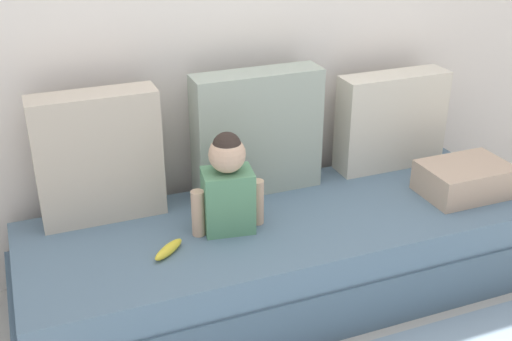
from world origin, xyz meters
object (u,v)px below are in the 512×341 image
(couch, at_px, (282,256))
(toddler, at_px, (228,184))
(banana, at_px, (169,249))
(folded_blanket, at_px, (464,179))
(throw_pillow_right, at_px, (391,121))
(throw_pillow_center, at_px, (257,132))
(throw_pillow_left, at_px, (99,157))

(couch, xyz_separation_m, toddler, (-0.25, 0.00, 0.41))
(banana, xyz_separation_m, folded_blanket, (1.42, -0.00, 0.05))
(throw_pillow_right, bearing_deg, couch, -157.21)
(throw_pillow_right, distance_m, folded_blanket, 0.46)
(throw_pillow_center, xyz_separation_m, throw_pillow_right, (0.72, 0.00, -0.05))
(banana, bearing_deg, folded_blanket, -0.08)
(banana, bearing_deg, throw_pillow_left, 114.52)
(throw_pillow_center, xyz_separation_m, banana, (-0.54, -0.40, -0.27))
(throw_pillow_right, height_order, toddler, throw_pillow_right)
(throw_pillow_left, height_order, folded_blanket, throw_pillow_left)
(couch, height_order, throw_pillow_left, throw_pillow_left)
(throw_pillow_center, height_order, banana, throw_pillow_center)
(throw_pillow_left, bearing_deg, couch, -22.79)
(throw_pillow_right, distance_m, toddler, 1.01)
(throw_pillow_right, xyz_separation_m, toddler, (-0.97, -0.30, -0.03))
(throw_pillow_left, relative_size, toddler, 1.29)
(throw_pillow_left, bearing_deg, toddler, -32.58)
(throw_pillow_center, relative_size, toddler, 1.36)
(toddler, distance_m, folded_blanket, 1.14)
(throw_pillow_right, bearing_deg, throw_pillow_center, 180.00)
(throw_pillow_center, distance_m, banana, 0.72)
(couch, relative_size, toddler, 5.29)
(couch, distance_m, folded_blanket, 0.93)
(throw_pillow_left, distance_m, toddler, 0.56)
(couch, relative_size, throw_pillow_center, 3.90)
(throw_pillow_left, distance_m, throw_pillow_center, 0.72)
(couch, distance_m, toddler, 0.48)
(throw_pillow_left, xyz_separation_m, throw_pillow_right, (1.44, 0.00, -0.04))
(throw_pillow_left, height_order, toddler, throw_pillow_left)
(folded_blanket, bearing_deg, toddler, 174.79)
(throw_pillow_right, height_order, banana, throw_pillow_right)
(throw_pillow_right, bearing_deg, throw_pillow_left, 180.00)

